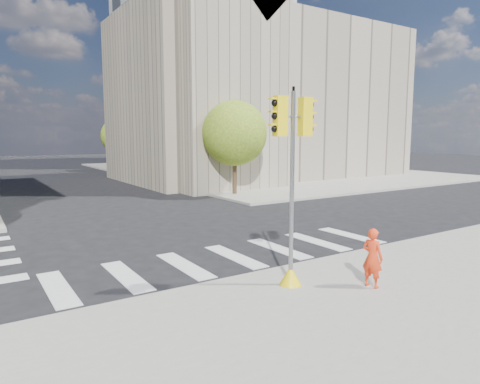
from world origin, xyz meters
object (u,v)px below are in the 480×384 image
lamp_near (211,126)px  photographer (372,258)px  traffic_signal (292,203)px  lamp_far (143,129)px

lamp_near → photographer: (-6.93, -20.58, -3.68)m
photographer → traffic_signal: bearing=42.8°
photographer → lamp_near: bearing=-28.8°
traffic_signal → photographer: size_ratio=3.29×
lamp_near → photographer: size_ratio=5.42×
lamp_far → photographer: (-6.93, -34.58, -3.68)m
lamp_far → traffic_signal: size_ratio=1.65×
traffic_signal → photographer: traffic_signal is taller
lamp_far → photographer: lamp_far is taller
traffic_signal → photographer: bearing=-34.8°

